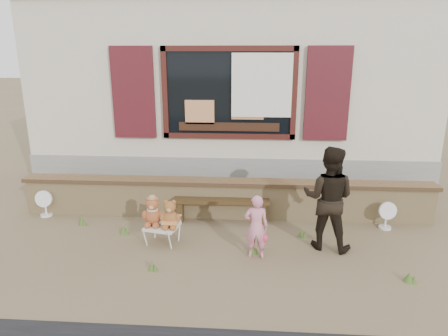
# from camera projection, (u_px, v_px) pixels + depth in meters

# --- Properties ---
(ground) EXTENTS (80.00, 80.00, 0.00)m
(ground) POSITION_uv_depth(u_px,v_px,m) (221.00, 242.00, 6.08)
(ground) COLOR brown
(ground) RESTS_ON ground
(shopfront) EXTENTS (8.04, 5.13, 4.00)m
(shopfront) POSITION_uv_depth(u_px,v_px,m) (235.00, 85.00, 9.83)
(shopfront) COLOR #BBB297
(shopfront) RESTS_ON ground
(brick_wall) EXTENTS (7.10, 0.36, 0.67)m
(brick_wall) POSITION_uv_depth(u_px,v_px,m) (226.00, 198.00, 6.95)
(brick_wall) COLOR tan
(brick_wall) RESTS_ON ground
(bench) EXTENTS (1.61, 0.38, 0.41)m
(bench) POSITION_uv_depth(u_px,v_px,m) (222.00, 204.00, 6.77)
(bench) COLOR #342512
(bench) RESTS_ON ground
(folding_chair) EXTENTS (0.54, 0.50, 0.29)m
(folding_chair) POSITION_uv_depth(u_px,v_px,m) (162.00, 227.00, 5.98)
(folding_chair) COLOR silver
(folding_chair) RESTS_ON ground
(teddy_bear_left) EXTENTS (0.38, 0.35, 0.45)m
(teddy_bear_left) POSITION_uv_depth(u_px,v_px,m) (153.00, 210.00, 5.95)
(teddy_bear_left) COLOR brown
(teddy_bear_left) RESTS_ON folding_chair
(teddy_bear_right) EXTENTS (0.36, 0.33, 0.43)m
(teddy_bear_right) POSITION_uv_depth(u_px,v_px,m) (170.00, 213.00, 5.87)
(teddy_bear_right) COLOR brown
(teddy_bear_right) RESTS_ON folding_chair
(child) EXTENTS (0.34, 0.23, 0.92)m
(child) POSITION_uv_depth(u_px,v_px,m) (256.00, 227.00, 5.51)
(child) COLOR pink
(child) RESTS_ON ground
(adult) EXTENTS (0.89, 0.79, 1.53)m
(adult) POSITION_uv_depth(u_px,v_px,m) (328.00, 198.00, 5.72)
(adult) COLOR black
(adult) RESTS_ON ground
(fan_left) EXTENTS (0.30, 0.20, 0.48)m
(fan_left) POSITION_uv_depth(u_px,v_px,m) (45.00, 203.00, 6.99)
(fan_left) COLOR white
(fan_left) RESTS_ON ground
(fan_right) EXTENTS (0.30, 0.20, 0.47)m
(fan_right) POSITION_uv_depth(u_px,v_px,m) (386.00, 215.00, 6.48)
(fan_right) COLOR white
(fan_right) RESTS_ON ground
(grass_tufts) EXTENTS (4.94, 1.53, 0.16)m
(grass_tufts) POSITION_uv_depth(u_px,v_px,m) (214.00, 244.00, 5.87)
(grass_tufts) COLOR #435E25
(grass_tufts) RESTS_ON ground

